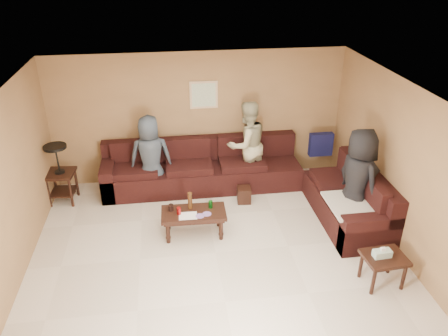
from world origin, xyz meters
The scene contains 10 objects.
room centered at (0.00, 0.00, 1.66)m, with size 5.60×5.50×2.50m.
sectional_sofa centered at (0.81, 1.52, 0.33)m, with size 4.65×2.90×0.97m.
coffee_table centered at (-0.28, 0.53, 0.36)m, with size 1.03×0.54×0.70m.
end_table_left centered at (-2.54, 1.88, 0.58)m, with size 0.53×0.53×1.11m.
side_table_right centered at (2.17, -0.97, 0.40)m, with size 0.59×0.49×0.61m.
waste_bin centered at (0.69, 1.39, 0.14)m, with size 0.24×0.24×0.29m, color black.
wall_art centered at (0.10, 2.48, 1.70)m, with size 0.52×0.04×0.52m.
person_left centered at (-0.93, 1.90, 0.77)m, with size 0.76×0.49×1.55m, color #333B47.
person_middle centered at (0.85, 2.04, 0.84)m, with size 0.82×0.64×1.68m, color #B5AE86.
person_right centered at (2.31, 0.39, 0.87)m, with size 0.85×0.55×1.73m, color black.
Camera 1 is at (-0.61, -5.27, 4.20)m, focal length 35.00 mm.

